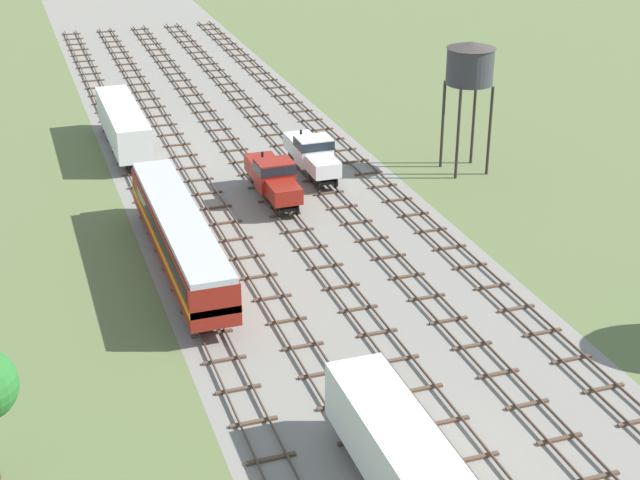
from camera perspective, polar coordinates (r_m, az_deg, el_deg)
The scene contains 13 objects.
ground_plane at distance 72.82m, azimuth -2.91°, elevation 2.48°, with size 480.00×480.00×0.00m, color #5B6B3D.
ballast_bed at distance 72.82m, azimuth -2.91°, elevation 2.48°, with size 21.83×176.00×0.01m, color gray.
track_far_left at distance 71.97m, azimuth -9.97°, elevation 1.96°, with size 2.40×126.00×0.29m.
track_left at distance 72.69m, azimuth -6.51°, elevation 2.42°, with size 2.40×126.00×0.29m.
track_centre_left at distance 73.66m, azimuth -3.13°, elevation 2.86°, with size 2.40×126.00×0.29m.
track_centre at distance 74.90m, azimuth 0.16°, elevation 3.27°, with size 2.40×126.00×0.29m.
track_centre_right at distance 76.37m, azimuth 3.33°, elevation 3.67°, with size 2.40×126.00×0.29m.
freight_boxcar_left_nearest at distance 40.50m, azimuth 5.58°, elevation -13.70°, with size 2.87×14.00×3.60m.
diesel_railcar_far_left_near at distance 61.04m, azimuth -8.38°, elevation 0.33°, with size 2.96×20.50×3.80m.
shunter_loco_centre_left_mid at distance 71.60m, azimuth -2.82°, elevation 3.82°, with size 2.74×8.46×3.10m.
shunter_loco_centre_midfar at distance 76.55m, azimuth -0.48°, elevation 5.26°, with size 2.74×8.46×3.10m.
freight_boxcar_far_left_far at distance 84.09m, azimuth -11.69°, elevation 6.86°, with size 2.87×14.00×3.60m.
water_tower at distance 76.74m, azimuth 8.97°, elevation 10.30°, with size 3.91×3.91×10.63m.
Camera 1 is at (-18.28, -8.89, 27.55)m, focal length 53.52 mm.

